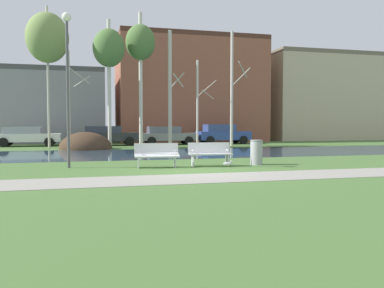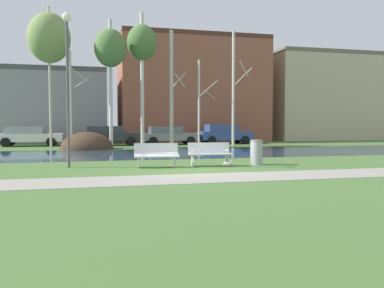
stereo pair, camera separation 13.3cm
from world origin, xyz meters
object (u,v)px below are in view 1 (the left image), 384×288
(bench_left, at_px, (157,154))
(parked_wagon_fourth_blue, at_px, (222,134))
(trash_bin, at_px, (256,152))
(parked_sedan_second_dark, at_px, (107,135))
(bench_right, at_px, (210,153))
(streetlamp, at_px, (67,65))
(parked_van_nearest_white, at_px, (27,136))
(parked_hatch_third_grey, at_px, (167,135))
(seagull, at_px, (228,163))

(bench_left, relative_size, parked_wagon_fourth_blue, 0.40)
(trash_bin, xyz_separation_m, parked_sedan_second_dark, (-5.17, 15.21, 0.26))
(bench_right, relative_size, streetlamp, 0.30)
(parked_sedan_second_dark, bearing_deg, streetlamp, -96.96)
(parked_van_nearest_white, relative_size, parked_hatch_third_grey, 1.03)
(seagull, xyz_separation_m, parked_wagon_fourth_blue, (5.09, 15.82, 0.67))
(bench_left, height_order, streetlamp, streetlamp)
(streetlamp, distance_m, parked_hatch_third_grey, 16.21)
(trash_bin, relative_size, streetlamp, 0.17)
(bench_right, height_order, parked_sedan_second_dark, parked_sedan_second_dark)
(parked_van_nearest_white, xyz_separation_m, parked_wagon_fourth_blue, (14.41, -0.36, 0.07))
(bench_right, relative_size, seagull, 4.11)
(bench_right, distance_m, parked_hatch_third_grey, 15.32)
(trash_bin, distance_m, parked_van_nearest_white, 18.96)
(parked_van_nearest_white, bearing_deg, bench_left, -66.54)
(streetlamp, xyz_separation_m, parked_wagon_fourth_blue, (10.70, 14.69, -2.85))
(seagull, distance_m, streetlamp, 6.72)
(parked_hatch_third_grey, bearing_deg, parked_wagon_fourth_blue, 0.33)
(parked_hatch_third_grey, bearing_deg, bench_left, -101.81)
(bench_right, xyz_separation_m, parked_sedan_second_dark, (-3.30, 15.20, 0.28))
(seagull, bearing_deg, trash_bin, 21.05)
(bench_right, distance_m, parked_wagon_fourth_blue, 16.30)
(parked_van_nearest_white, height_order, parked_sedan_second_dark, parked_sedan_second_dark)
(streetlamp, bearing_deg, parked_van_nearest_white, 103.88)
(streetlamp, height_order, parked_hatch_third_grey, streetlamp)
(parked_van_nearest_white, relative_size, parked_sedan_second_dark, 0.99)
(trash_bin, bearing_deg, parked_sedan_second_dark, 108.77)
(streetlamp, xyz_separation_m, parked_hatch_third_grey, (6.27, 14.66, -2.92))
(parked_van_nearest_white, bearing_deg, streetlamp, -76.12)
(parked_wagon_fourth_blue, bearing_deg, bench_left, -116.47)
(seagull, height_order, parked_sedan_second_dark, parked_sedan_second_dark)
(parked_wagon_fourth_blue, bearing_deg, seagull, -107.82)
(trash_bin, relative_size, parked_van_nearest_white, 0.21)
(bench_left, distance_m, parked_van_nearest_white, 17.07)
(bench_right, relative_size, parked_hatch_third_grey, 0.38)
(bench_right, bearing_deg, parked_hatch_third_grey, 85.56)
(seagull, xyz_separation_m, parked_sedan_second_dark, (-3.83, 15.73, 0.62))
(seagull, relative_size, parked_wagon_fourth_blue, 0.10)
(parked_van_nearest_white, distance_m, parked_wagon_fourth_blue, 14.42)
(parked_van_nearest_white, xyz_separation_m, parked_sedan_second_dark, (5.50, -0.46, 0.02))
(trash_bin, height_order, parked_hatch_third_grey, parked_hatch_third_grey)
(parked_sedan_second_dark, relative_size, parked_wagon_fourth_blue, 1.09)
(parked_sedan_second_dark, height_order, parked_wagon_fourth_blue, parked_wagon_fourth_blue)
(bench_right, bearing_deg, parked_sedan_second_dark, 102.25)
(bench_left, xyz_separation_m, streetlamp, (-3.08, 0.61, 3.18))
(bench_left, xyz_separation_m, seagull, (2.53, -0.52, -0.34))
(parked_sedan_second_dark, bearing_deg, parked_hatch_third_grey, 0.89)
(parked_hatch_third_grey, bearing_deg, seagull, -92.39)
(bench_right, relative_size, parked_wagon_fourth_blue, 0.40)
(seagull, relative_size, parked_sedan_second_dark, 0.09)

